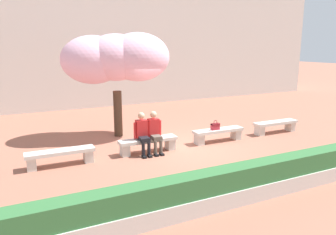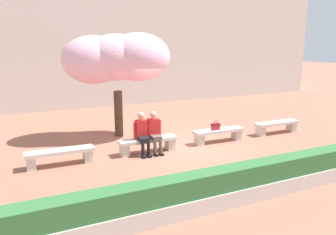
{
  "view_description": "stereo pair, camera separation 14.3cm",
  "coord_description": "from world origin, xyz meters",
  "px_view_note": "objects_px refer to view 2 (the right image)",
  "views": [
    {
      "loc": [
        -5.09,
        -9.03,
        3.28
      ],
      "look_at": [
        -0.53,
        0.2,
        1.0
      ],
      "focal_mm": 35.0,
      "sensor_mm": 36.0,
      "label": 1
    },
    {
      "loc": [
        -4.96,
        -9.1,
        3.28
      ],
      "look_at": [
        -0.53,
        0.2,
        1.0
      ],
      "focal_mm": 35.0,
      "sensor_mm": 36.0,
      "label": 2
    }
  ],
  "objects_px": {
    "stone_bench_near_west": "(148,143)",
    "stone_bench_near_east": "(277,125)",
    "person_seated_left": "(142,132)",
    "handbag": "(216,126)",
    "stone_bench_center": "(219,133)",
    "person_seated_right": "(154,130)",
    "stone_bench_west_end": "(60,155)",
    "cherry_tree_main": "(117,58)"
  },
  "relations": [
    {
      "from": "stone_bench_near_east",
      "to": "person_seated_left",
      "type": "relative_size",
      "value": 1.44
    },
    {
      "from": "stone_bench_west_end",
      "to": "stone_bench_center",
      "type": "height_order",
      "value": "same"
    },
    {
      "from": "stone_bench_near_east",
      "to": "person_seated_left",
      "type": "distance_m",
      "value": 5.48
    },
    {
      "from": "stone_bench_center",
      "to": "person_seated_right",
      "type": "relative_size",
      "value": 1.44
    },
    {
      "from": "stone_bench_near_west",
      "to": "stone_bench_near_east",
      "type": "distance_m",
      "value": 5.26
    },
    {
      "from": "stone_bench_near_west",
      "to": "person_seated_left",
      "type": "height_order",
      "value": "person_seated_left"
    },
    {
      "from": "stone_bench_near_east",
      "to": "handbag",
      "type": "distance_m",
      "value": 2.79
    },
    {
      "from": "stone_bench_center",
      "to": "cherry_tree_main",
      "type": "distance_m",
      "value": 4.43
    },
    {
      "from": "stone_bench_center",
      "to": "stone_bench_near_east",
      "type": "bearing_deg",
      "value": 0.0
    },
    {
      "from": "stone_bench_west_end",
      "to": "handbag",
      "type": "xyz_separation_m",
      "value": [
        5.11,
        -0.03,
        0.27
      ]
    },
    {
      "from": "stone_bench_center",
      "to": "person_seated_left",
      "type": "bearing_deg",
      "value": -178.92
    },
    {
      "from": "stone_bench_near_west",
      "to": "stone_bench_center",
      "type": "distance_m",
      "value": 2.63
    },
    {
      "from": "stone_bench_center",
      "to": "person_seated_right",
      "type": "xyz_separation_m",
      "value": [
        -2.43,
        -0.05,
        0.39
      ]
    },
    {
      "from": "person_seated_left",
      "to": "cherry_tree_main",
      "type": "height_order",
      "value": "cherry_tree_main"
    },
    {
      "from": "stone_bench_near_west",
      "to": "handbag",
      "type": "bearing_deg",
      "value": -0.61
    },
    {
      "from": "stone_bench_center",
      "to": "person_seated_right",
      "type": "distance_m",
      "value": 2.47
    },
    {
      "from": "stone_bench_west_end",
      "to": "cherry_tree_main",
      "type": "height_order",
      "value": "cherry_tree_main"
    },
    {
      "from": "person_seated_left",
      "to": "handbag",
      "type": "distance_m",
      "value": 2.69
    },
    {
      "from": "stone_bench_near_east",
      "to": "stone_bench_center",
      "type": "bearing_deg",
      "value": 180.0
    },
    {
      "from": "stone_bench_near_east",
      "to": "handbag",
      "type": "bearing_deg",
      "value": -179.45
    },
    {
      "from": "stone_bench_west_end",
      "to": "stone_bench_near_west",
      "type": "xyz_separation_m",
      "value": [
        2.63,
        0.0,
        0.0
      ]
    },
    {
      "from": "cherry_tree_main",
      "to": "handbag",
      "type": "bearing_deg",
      "value": -40.4
    },
    {
      "from": "handbag",
      "to": "cherry_tree_main",
      "type": "distance_m",
      "value": 4.2
    },
    {
      "from": "stone_bench_west_end",
      "to": "cherry_tree_main",
      "type": "bearing_deg",
      "value": 43.41
    },
    {
      "from": "person_seated_right",
      "to": "stone_bench_near_west",
      "type": "bearing_deg",
      "value": 164.8
    },
    {
      "from": "handbag",
      "to": "person_seated_left",
      "type": "bearing_deg",
      "value": -179.42
    },
    {
      "from": "cherry_tree_main",
      "to": "stone_bench_near_east",
      "type": "bearing_deg",
      "value": -22.53
    },
    {
      "from": "person_seated_right",
      "to": "handbag",
      "type": "bearing_deg",
      "value": 0.68
    },
    {
      "from": "stone_bench_near_west",
      "to": "person_seated_left",
      "type": "xyz_separation_m",
      "value": [
        -0.2,
        -0.05,
        0.39
      ]
    },
    {
      "from": "person_seated_right",
      "to": "handbag",
      "type": "xyz_separation_m",
      "value": [
        2.28,
        0.03,
        -0.12
      ]
    },
    {
      "from": "person_seated_right",
      "to": "handbag",
      "type": "distance_m",
      "value": 2.29
    },
    {
      "from": "stone_bench_center",
      "to": "stone_bench_near_east",
      "type": "distance_m",
      "value": 2.63
    },
    {
      "from": "person_seated_left",
      "to": "cherry_tree_main",
      "type": "distance_m",
      "value": 3.15
    },
    {
      "from": "person_seated_left",
      "to": "cherry_tree_main",
      "type": "bearing_deg",
      "value": 90.51
    },
    {
      "from": "handbag",
      "to": "person_seated_right",
      "type": "bearing_deg",
      "value": -179.32
    },
    {
      "from": "stone_bench_center",
      "to": "stone_bench_west_end",
      "type": "bearing_deg",
      "value": 180.0
    },
    {
      "from": "stone_bench_near_west",
      "to": "stone_bench_center",
      "type": "xyz_separation_m",
      "value": [
        2.63,
        0.0,
        0.0
      ]
    },
    {
      "from": "stone_bench_near_west",
      "to": "person_seated_right",
      "type": "relative_size",
      "value": 1.44
    },
    {
      "from": "stone_bench_west_end",
      "to": "person_seated_right",
      "type": "height_order",
      "value": "person_seated_right"
    },
    {
      "from": "stone_bench_near_east",
      "to": "handbag",
      "type": "xyz_separation_m",
      "value": [
        -2.78,
        -0.03,
        0.27
      ]
    },
    {
      "from": "person_seated_right",
      "to": "cherry_tree_main",
      "type": "bearing_deg",
      "value": 100.26
    },
    {
      "from": "stone_bench_near_west",
      "to": "stone_bench_near_east",
      "type": "bearing_deg",
      "value": 0.0
    }
  ]
}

